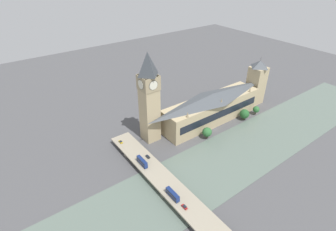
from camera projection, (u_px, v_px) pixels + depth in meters
ground_plane at (215, 130)px, 231.93m from camera, size 600.00×600.00×0.00m
river_water at (245, 149)px, 209.18m from camera, size 54.04×360.00×0.30m
parliament_hall at (212, 108)px, 238.45m from camera, size 22.97×100.40×28.12m
clock_tower at (149, 96)px, 201.22m from camera, size 13.88×13.88×74.91m
victoria_tower at (256, 82)px, 265.07m from camera, size 14.64×14.64×49.26m
road_bridge at (170, 188)px, 169.30m from camera, size 140.08×15.94×5.05m
double_decker_bus_lead at (142, 162)px, 185.07m from camera, size 11.13×2.59×5.09m
double_decker_bus_mid at (173, 194)px, 160.09m from camera, size 11.23×2.66×4.62m
car_northbound_mid at (148, 157)px, 192.80m from camera, size 4.13×1.82×1.41m
car_northbound_tail at (121, 142)px, 208.25m from camera, size 4.40×1.93×1.28m
car_southbound_lead at (184, 207)px, 154.32m from camera, size 4.22×1.79×1.46m
tree_embankment_near at (207, 132)px, 218.62m from camera, size 8.04×8.04×10.37m
tree_embankment_mid at (244, 114)px, 243.95m from camera, size 8.85×8.85×10.61m
tree_embankment_far at (256, 109)px, 252.07m from camera, size 6.34×6.34×8.86m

